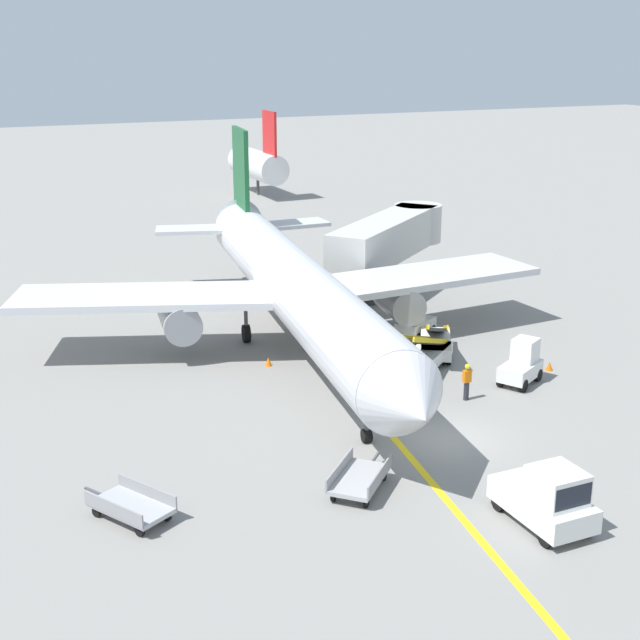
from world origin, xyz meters
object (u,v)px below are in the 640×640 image
(baggage_cart_loaded, at_px, (131,506))
(safety_cone_nose_right, at_px, (549,366))
(baggage_tug_near_wing, at_px, (522,364))
(ground_crew_marshaller, at_px, (467,381))
(jet_bridge, at_px, (393,236))
(baggage_tug_by_cargo_door, at_px, (414,322))
(safety_cone_nose_left, at_px, (268,362))
(baggage_cart_empty_trailing, at_px, (360,478))
(belt_loader_forward_hold, at_px, (425,354))
(pushback_tug, at_px, (547,498))
(belt_loader_aft_hold, at_px, (436,341))
(airliner, at_px, (293,284))

(baggage_cart_loaded, distance_m, safety_cone_nose_right, 22.50)
(baggage_tug_near_wing, height_order, ground_crew_marshaller, baggage_tug_near_wing)
(jet_bridge, xyz_separation_m, safety_cone_nose_right, (-0.27, -16.10, -3.32))
(baggage_tug_by_cargo_door, bearing_deg, safety_cone_nose_left, -175.63)
(baggage_cart_empty_trailing, xyz_separation_m, safety_cone_nose_right, (13.97, 6.89, -0.25))
(baggage_cart_loaded, bearing_deg, baggage_cart_empty_trailing, -10.64)
(baggage_tug_near_wing, bearing_deg, baggage_tug_by_cargo_door, 98.77)
(belt_loader_forward_hold, xyz_separation_m, safety_cone_nose_left, (-6.78, 3.64, -0.56))
(jet_bridge, bearing_deg, belt_loader_forward_hold, -113.00)
(pushback_tug, bearing_deg, ground_crew_marshaller, 69.99)
(pushback_tug, distance_m, belt_loader_aft_hold, 16.70)
(jet_bridge, height_order, safety_cone_nose_right, jet_bridge)
(belt_loader_forward_hold, relative_size, baggage_cart_empty_trailing, 1.44)
(pushback_tug, relative_size, safety_cone_nose_right, 8.20)
(belt_loader_forward_hold, bearing_deg, safety_cone_nose_left, 151.77)
(pushback_tug, distance_m, ground_crew_marshaller, 10.83)
(pushback_tug, height_order, baggage_cart_empty_trailing, pushback_tug)
(baggage_cart_loaded, bearing_deg, baggage_tug_by_cargo_door, 34.11)
(baggage_cart_loaded, distance_m, baggage_cart_empty_trailing, 8.00)
(baggage_cart_empty_trailing, bearing_deg, safety_cone_nose_left, 82.33)
(baggage_cart_empty_trailing, distance_m, safety_cone_nose_left, 13.36)
(airliner, relative_size, baggage_cart_loaded, 9.59)
(airliner, relative_size, belt_loader_forward_hold, 7.52)
(safety_cone_nose_right, bearing_deg, ground_crew_marshaller, -166.06)
(airliner, distance_m, safety_cone_nose_left, 4.42)
(pushback_tug, bearing_deg, airliner, 91.32)
(baggage_cart_loaded, relative_size, safety_cone_nose_left, 8.36)
(belt_loader_forward_hold, bearing_deg, baggage_cart_empty_trailing, -131.74)
(baggage_cart_empty_trailing, relative_size, ground_crew_marshaller, 1.91)
(baggage_tug_near_wing, relative_size, safety_cone_nose_left, 6.20)
(jet_bridge, distance_m, ground_crew_marshaller, 18.74)
(baggage_cart_empty_trailing, bearing_deg, baggage_cart_loaded, 169.36)
(belt_loader_aft_hold, xyz_separation_m, baggage_cart_empty_trailing, (-10.05, -11.01, -0.31))
(pushback_tug, relative_size, baggage_cart_loaded, 0.98)
(baggage_tug_near_wing, xyz_separation_m, baggage_cart_empty_trailing, (-11.69, -6.12, -0.46))
(baggage_tug_near_wing, xyz_separation_m, baggage_tug_by_cargo_door, (-1.20, 7.79, 0.00))
(pushback_tug, relative_size, baggage_tug_near_wing, 1.32)
(baggage_tug_near_wing, height_order, safety_cone_nose_right, baggage_tug_near_wing)
(belt_loader_forward_hold, bearing_deg, baggage_cart_loaded, -153.68)
(baggage_tug_near_wing, relative_size, baggage_cart_loaded, 0.74)
(baggage_tug_near_wing, height_order, belt_loader_aft_hold, belt_loader_aft_hold)
(belt_loader_aft_hold, xyz_separation_m, safety_cone_nose_left, (-8.26, 2.23, -0.56))
(jet_bridge, xyz_separation_m, baggage_cart_loaded, (-22.11, -21.51, -3.07))
(ground_crew_marshaller, relative_size, safety_cone_nose_left, 3.86)
(baggage_tug_by_cargo_door, distance_m, safety_cone_nose_right, 7.87)
(jet_bridge, height_order, pushback_tug, jet_bridge)
(jet_bridge, height_order, baggage_tug_by_cargo_door, jet_bridge)
(belt_loader_forward_hold, height_order, baggage_cart_empty_trailing, belt_loader_forward_hold)
(jet_bridge, distance_m, pushback_tug, 29.50)
(belt_loader_forward_hold, relative_size, safety_cone_nose_right, 10.65)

